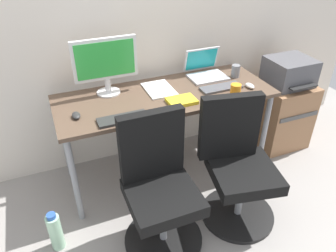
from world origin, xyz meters
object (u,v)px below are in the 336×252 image
object	(u,v)px
office_chair_right	(237,168)
desktop_monitor	(105,63)
open_laptop	(205,70)
office_chair_left	(159,190)
coffee_mug	(236,90)
printer	(289,72)
side_cabinet	(280,114)
water_bottle_on_floor	(55,231)

from	to	relation	value
office_chair_right	desktop_monitor	bearing A→B (deg)	130.19
office_chair_right	open_laptop	world-z (taller)	open_laptop
office_chair_left	desktop_monitor	bearing A→B (deg)	97.06
office_chair_left	open_laptop	xyz separation A→B (m)	(0.74, 0.82, 0.39)
coffee_mug	office_chair_right	bearing A→B (deg)	-115.20
printer	desktop_monitor	size ratio (longest dim) A/B	0.83
printer	office_chair_right	bearing A→B (deg)	-144.70
desktop_monitor	open_laptop	bearing A→B (deg)	0.45
open_laptop	office_chair_left	bearing A→B (deg)	-131.97
side_cabinet	open_laptop	distance (m)	0.92
office_chair_left	desktop_monitor	distance (m)	1.01
office_chair_right	coffee_mug	world-z (taller)	office_chair_right
printer	open_laptop	world-z (taller)	open_laptop
desktop_monitor	coffee_mug	xyz separation A→B (m)	(0.88, -0.41, -0.20)
printer	coffee_mug	bearing A→B (deg)	-162.30
office_chair_left	side_cabinet	size ratio (longest dim) A/B	1.50
office_chair_left	side_cabinet	xyz separation A→B (m)	(1.49, 0.64, -0.11)
coffee_mug	printer	bearing A→B (deg)	17.70
desktop_monitor	open_laptop	size ratio (longest dim) A/B	1.55
water_bottle_on_floor	open_laptop	size ratio (longest dim) A/B	1.00
open_laptop	water_bottle_on_floor	bearing A→B (deg)	-155.20
office_chair_left	open_laptop	size ratio (longest dim) A/B	3.03
office_chair_left	printer	bearing A→B (deg)	23.11
office_chair_left	printer	xyz separation A→B (m)	(1.49, 0.63, 0.32)
office_chair_left	desktop_monitor	size ratio (longest dim) A/B	1.96
side_cabinet	water_bottle_on_floor	distance (m)	2.22
desktop_monitor	coffee_mug	distance (m)	0.99
water_bottle_on_floor	open_laptop	world-z (taller)	open_laptop
side_cabinet	open_laptop	size ratio (longest dim) A/B	2.02
office_chair_left	side_cabinet	world-z (taller)	office_chair_left
office_chair_left	desktop_monitor	xyz separation A→B (m)	(-0.10, 0.82, 0.58)
office_chair_left	open_laptop	distance (m)	1.17
water_bottle_on_floor	open_laptop	xyz separation A→B (m)	(1.42, 0.66, 0.67)
coffee_mug	office_chair_left	bearing A→B (deg)	-152.37
office_chair_right	printer	distance (m)	1.15
water_bottle_on_floor	coffee_mug	world-z (taller)	coffee_mug
office_chair_right	side_cabinet	size ratio (longest dim) A/B	1.50
water_bottle_on_floor	desktop_monitor	distance (m)	1.22
office_chair_right	desktop_monitor	size ratio (longest dim) A/B	1.96
side_cabinet	desktop_monitor	distance (m)	1.74
office_chair_right	water_bottle_on_floor	world-z (taller)	office_chair_right
side_cabinet	printer	bearing A→B (deg)	-90.00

